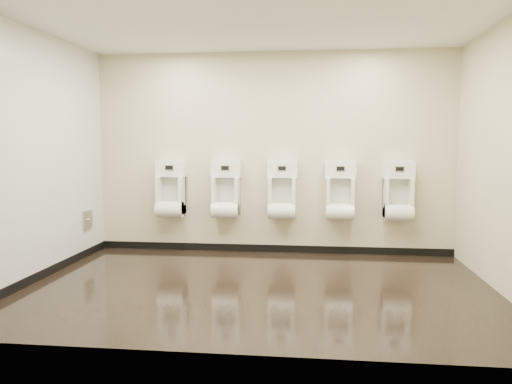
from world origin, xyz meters
The scene contains 15 objects.
ground centered at (0.00, 0.00, 0.00)m, with size 5.00×3.50×0.00m, color black.
ceiling centered at (0.00, 0.00, 2.80)m, with size 5.00×3.50×0.00m, color silver.
back_wall centered at (0.00, 1.75, 1.40)m, with size 5.00×0.02×2.80m, color beige.
front_wall centered at (0.00, -1.75, 1.40)m, with size 5.00×0.02×2.80m, color beige.
left_wall centered at (-2.50, 0.00, 1.40)m, with size 0.02×3.50×2.80m, color beige.
right_wall centered at (2.50, 0.00, 1.40)m, with size 0.02×3.50×2.80m, color beige.
tile_overlay_left centered at (-2.50, 0.00, 1.40)m, with size 0.01×3.50×2.80m, color silver.
skirting_back centered at (0.00, 1.74, 0.05)m, with size 5.00×0.02×0.10m, color black.
skirting_left centered at (-2.49, 0.00, 0.05)m, with size 0.02×3.50×0.10m, color black.
access_panel centered at (-2.48, 1.20, 0.50)m, with size 0.04×0.25×0.25m.
urinal_0 centered at (-1.43, 1.61, 0.84)m, with size 0.42×0.32×0.79m.
urinal_1 centered at (-0.63, 1.61, 0.84)m, with size 0.42×0.32×0.79m.
urinal_2 centered at (0.15, 1.61, 0.84)m, with size 0.42×0.32×0.79m.
urinal_3 centered at (0.94, 1.61, 0.84)m, with size 0.42×0.32×0.79m.
urinal_4 centered at (1.71, 1.61, 0.84)m, with size 0.42×0.32×0.79m.
Camera 1 is at (0.58, -5.22, 1.54)m, focal length 35.00 mm.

